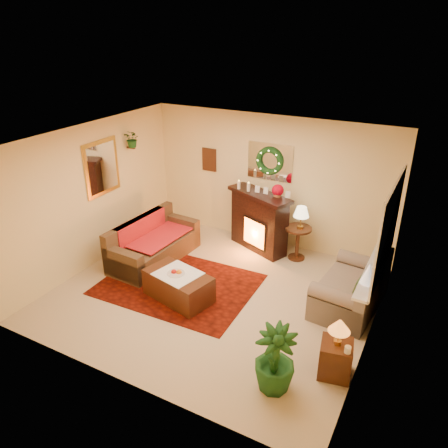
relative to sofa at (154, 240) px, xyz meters
The scene contains 31 objects.
floor 1.68m from the sofa, 17.02° to the right, with size 5.00×5.00×0.00m, color beige.
ceiling 2.71m from the sofa, 17.02° to the right, with size 5.00×5.00×0.00m, color white.
wall_back 2.52m from the sofa, 48.70° to the left, with size 5.00×5.00×0.00m, color #EFD88C.
wall_front 3.26m from the sofa, 60.26° to the right, with size 5.00×5.00×0.00m, color #EFD88C.
wall_left 1.37m from the sofa, 153.17° to the right, with size 4.50×4.50×0.00m, color #EFD88C.
wall_right 4.18m from the sofa, ahead, with size 4.50×4.50×0.00m, color #EFD88C.
area_rug 1.10m from the sofa, 30.92° to the right, with size 2.57×1.93×0.01m, color #3F0901.
sofa is the anchor object (origin of this frame).
red_throw 0.12m from the sofa, 99.48° to the left, with size 0.80×1.30×0.02m, color red.
fireplace 2.06m from the sofa, 41.60° to the left, with size 1.22×0.39×1.12m, color black.
poinsettia 2.49m from the sofa, 35.86° to the left, with size 0.22×0.22×0.22m, color #B70017.
mantel_candle_a 1.93m from the sofa, 51.47° to the left, with size 0.06×0.06×0.18m, color silver.
mantel_candle_b 2.05m from the sofa, 45.71° to the left, with size 0.06×0.06×0.19m, color silver.
mantel_mirror 2.67m from the sofa, 48.38° to the left, with size 0.92×0.02×0.72m, color white.
wreath 2.65m from the sofa, 47.73° to the left, with size 0.55×0.55×0.11m, color #194719.
wall_art 2.09m from the sofa, 83.25° to the left, with size 0.32×0.03×0.48m, color #381E11.
gold_mirror 1.62m from the sofa, 169.15° to the right, with size 0.03×0.84×1.00m, color gold.
hanging_plant 1.82m from the sofa, 143.77° to the left, with size 0.33×0.28×0.36m, color #194719.
loveseat 3.63m from the sofa, ahead, with size 0.85×1.47×0.85m, color gray.
window_frame 4.20m from the sofa, ahead, with size 0.03×1.86×1.36m, color white.
window_glass 4.18m from the sofa, ahead, with size 0.02×1.70×1.22m, color black.
window_sill 3.96m from the sofa, ahead, with size 0.22×1.86×0.04m, color white.
mini_tree 4.00m from the sofa, ahead, with size 0.21×0.21×0.31m, color white.
sill_plant 4.08m from the sofa, 10.89° to the left, with size 0.26×0.21×0.47m, color black.
side_table_round 2.71m from the sofa, 29.38° to the left, with size 0.50×0.50×0.65m, color #402612.
lamp_cream 2.77m from the sofa, 28.72° to the left, with size 0.29×0.29×0.44m, color #FFECB3.
end_table_square 4.05m from the sofa, 19.30° to the right, with size 0.40×0.40×0.49m, color black.
lamp_tiffany 4.05m from the sofa, 19.33° to the right, with size 0.28×0.28×0.41m, color orange.
coffee_table 1.41m from the sofa, 37.79° to the right, with size 1.10×0.60×0.46m, color #331E13.
fruit_bowl 1.39m from the sofa, 38.94° to the right, with size 0.28×0.28×0.07m, color silver.
floor_palm 3.75m from the sofa, 30.93° to the right, with size 1.52×1.52×2.71m, color #205A20.
Camera 1 is at (3.04, -5.34, 4.16)m, focal length 35.00 mm.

